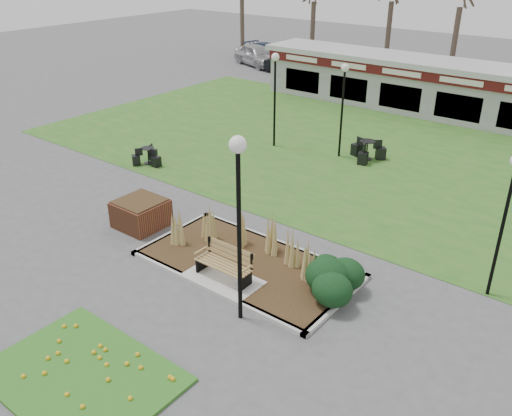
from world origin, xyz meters
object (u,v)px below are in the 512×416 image
Objects in this scene: food_pavilion at (469,92)px; car_silver at (257,55)px; brick_planter at (141,213)px; lamp_post_near_right at (509,196)px; lamp_post_mid_right at (343,90)px; car_blue at (267,51)px; bistro_set_b at (367,153)px; lamp_post_near_left at (238,191)px; car_black at (291,65)px; park_bench at (225,262)px; lamp_post_far_left at (275,80)px; bistro_set_a at (148,158)px.

car_silver is (-17.63, 4.37, -0.67)m from food_pavilion.
lamp_post_near_right is (10.46, 3.12, 2.49)m from brick_planter.
lamp_post_mid_right is 0.97× the size of car_blue.
lamp_post_near_left is at bearing -77.19° from bistro_set_b.
car_black is at bearing -80.02° from car_silver.
brick_planter is 0.32× the size of car_silver.
lamp_post_mid_right is at bearing 103.24° from park_bench.
lamp_post_far_left is (-11.67, 6.07, 0.16)m from lamp_post_near_right.
park_bench is 0.40× the size of lamp_post_far_left.
lamp_post_near_left reaches higher than lamp_post_near_right.
lamp_post_mid_right is at bearing -105.31° from food_pavilion.
bistro_set_a is at bearing -138.96° from bistro_set_b.
car_blue is at bearing 42.60° from car_black.
park_bench is at bearing -9.69° from brick_planter.
lamp_post_mid_right is 0.96× the size of lamp_post_far_left.
bistro_set_a is (-9.92, 5.80, -3.28)m from lamp_post_near_left.
lamp_post_near_right is 13.15m from lamp_post_far_left.
lamp_post_far_left reaches higher than car_silver.
car_silver reaches higher than car_blue.
car_blue is (-16.14, 16.15, -2.38)m from lamp_post_mid_right.
car_black is at bearing 165.26° from food_pavilion.
lamp_post_near_right is (6.06, -15.84, 1.49)m from food_pavilion.
lamp_post_far_left is (-5.61, 9.94, 2.54)m from park_bench.
car_silver is at bearing 130.37° from lamp_post_far_left.
food_pavilion is 18.18m from car_silver.
brick_planter is at bearing 162.75° from lamp_post_near_left.
lamp_post_far_left is 0.91× the size of car_silver.
park_bench is 0.07× the size of food_pavilion.
car_black is at bearing 135.71° from lamp_post_near_right.
car_silver is at bearing 115.23° from bistro_set_a.
park_bench is at bearing -147.43° from lamp_post_near_right.
car_silver is (-17.63, 24.08, 0.21)m from park_bench.
car_black is (-11.44, 12.78, -2.36)m from lamp_post_mid_right.
bistro_set_b is (-2.74, 12.05, -3.24)m from lamp_post_near_left.
bistro_set_a is at bearing -119.35° from lamp_post_far_left.
park_bench is 0.41× the size of lamp_post_mid_right.
car_silver is at bearing 67.53° from car_black.
lamp_post_far_left is 3.19× the size of bistro_set_a.
car_blue is (-10.12, 22.00, 0.36)m from bistro_set_a.
food_pavilion is at bearing -116.51° from car_black.
car_black is (-12.60, 12.38, 0.33)m from bistro_set_b.
brick_planter is 10.34m from lamp_post_mid_right.
park_bench reaches higher than bistro_set_b.
car_blue is at bearing 137.19° from lamp_post_near_right.
bistro_set_a is at bearing -175.56° from car_black.
lamp_post_near_left reaches higher than bistro_set_b.
lamp_post_near_left is at bearing -57.47° from lamp_post_far_left.
food_pavilion reaches higher than park_bench.
lamp_post_near_right is 3.02× the size of bistro_set_a.
lamp_post_near_left is 3.61× the size of bistro_set_a.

